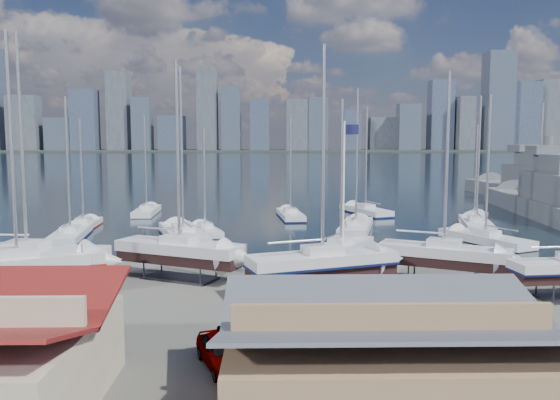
{
  "coord_description": "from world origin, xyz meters",
  "views": [
    {
      "loc": [
        -4.47,
        -45.31,
        9.92
      ],
      "look_at": [
        -3.44,
        8.0,
        4.32
      ],
      "focal_mm": 35.0,
      "sensor_mm": 36.0,
      "label": 1
    }
  ],
  "objects_px": {
    "naval_ship_west": "(539,192)",
    "naval_ship_east": "(560,207)",
    "sailboat_cradle_0": "(27,259)",
    "flagpole": "(345,194)",
    "car_a": "(223,351)"
  },
  "relations": [
    {
      "from": "naval_ship_west",
      "to": "naval_ship_east",
      "type": "bearing_deg",
      "value": 158.09
    },
    {
      "from": "sailboat_cradle_0",
      "to": "naval_ship_east",
      "type": "height_order",
      "value": "sailboat_cradle_0"
    },
    {
      "from": "naval_ship_west",
      "to": "flagpole",
      "type": "relative_size",
      "value": 4.0
    },
    {
      "from": "naval_ship_east",
      "to": "sailboat_cradle_0",
      "type": "bearing_deg",
      "value": 127.87
    },
    {
      "from": "naval_ship_east",
      "to": "car_a",
      "type": "bearing_deg",
      "value": 145.76
    },
    {
      "from": "naval_ship_west",
      "to": "flagpole",
      "type": "bearing_deg",
      "value": 141.24
    },
    {
      "from": "sailboat_cradle_0",
      "to": "car_a",
      "type": "relative_size",
      "value": 4.02
    },
    {
      "from": "naval_ship_west",
      "to": "sailboat_cradle_0",
      "type": "bearing_deg",
      "value": 129.14
    },
    {
      "from": "car_a",
      "to": "naval_ship_east",
      "type": "bearing_deg",
      "value": 27.77
    },
    {
      "from": "naval_ship_east",
      "to": "car_a",
      "type": "relative_size",
      "value": 10.57
    },
    {
      "from": "sailboat_cradle_0",
      "to": "flagpole",
      "type": "height_order",
      "value": "sailboat_cradle_0"
    },
    {
      "from": "naval_ship_west",
      "to": "car_a",
      "type": "distance_m",
      "value": 81.47
    },
    {
      "from": "flagpole",
      "to": "car_a",
      "type": "bearing_deg",
      "value": -118.54
    },
    {
      "from": "sailboat_cradle_0",
      "to": "naval_ship_west",
      "type": "height_order",
      "value": "sailboat_cradle_0"
    },
    {
      "from": "naval_ship_east",
      "to": "naval_ship_west",
      "type": "xyz_separation_m",
      "value": [
        7.61,
        20.96,
        0.0
      ]
    }
  ]
}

